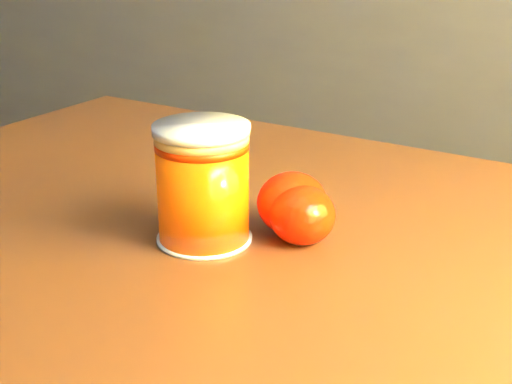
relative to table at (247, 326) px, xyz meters
The scene contains 5 objects.
kitchen_counter 1.63m from the table, 123.36° to the left, with size 3.15×0.60×0.90m, color #505155.
table is the anchor object (origin of this frame).
juice_glass 0.15m from the table, 143.33° to the right, with size 0.08×0.08×0.10m.
orange_front 0.13m from the table, 22.57° to the left, with size 0.06×0.06×0.05m, color #FF2105.
orange_back 0.13m from the table, 49.96° to the left, with size 0.06×0.06×0.06m, color #FF2105.
Camera 1 is at (1.20, -0.39, 0.99)m, focal length 50.00 mm.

